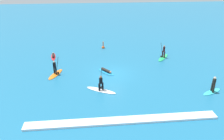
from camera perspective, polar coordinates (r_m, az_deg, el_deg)
name	(u,v)px	position (r m, az deg, el deg)	size (l,w,h in m)	color
ground_plane	(112,74)	(25.09, 0.00, -1.04)	(120.00, 120.00, 0.00)	#1E6B93
surfer_on_blue_board	(106,71)	(25.39, -1.55, -0.35)	(2.11, 2.39, 0.42)	#1E8CD1
surfer_on_orange_board	(55,71)	(25.60, -14.80, -0.33)	(1.73, 2.99, 2.21)	orange
surfer_on_teal_board	(213,88)	(23.41, 25.14, -4.25)	(2.48, 1.63, 1.70)	#33C6CC
surfer_on_green_board	(163,55)	(30.41, 13.44, 3.79)	(2.48, 3.00, 2.17)	#23B266
surfer_on_white_board	(101,87)	(21.53, -2.94, -4.44)	(3.13, 2.20, 2.11)	white
surfer_on_red_board	(53,56)	(31.14, -15.29, 3.61)	(1.01, 3.07, 0.37)	red
marker_buoy	(103,47)	(33.50, -2.35, 6.10)	(0.47, 0.47, 1.14)	#E55119
wave_crest	(123,120)	(17.66, 2.86, -13.21)	(15.44, 0.90, 0.18)	white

